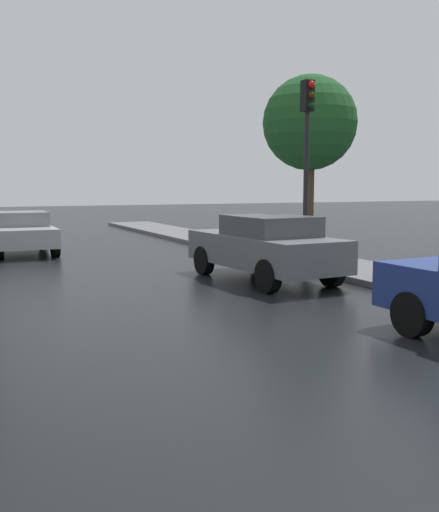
% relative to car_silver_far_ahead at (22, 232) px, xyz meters
% --- Properties ---
extents(car_silver_far_ahead, '(1.82, 4.00, 1.28)m').
position_rel_car_silver_far_ahead_xyz_m(car_silver_far_ahead, '(0.00, 0.00, 0.00)').
color(car_silver_far_ahead, '#B2B5BA').
rests_on(car_silver_far_ahead, ground).
extents(car_grey_behind_camera, '(1.98, 4.29, 1.44)m').
position_rel_car_silver_far_ahead_xyz_m(car_grey_behind_camera, '(4.21, -7.73, 0.09)').
color(car_grey_behind_camera, slate).
rests_on(car_grey_behind_camera, ground).
extents(traffic_light, '(0.26, 0.39, 4.51)m').
position_rel_car_silver_far_ahead_xyz_m(traffic_light, '(6.06, -6.50, 2.58)').
color(traffic_light, black).
rests_on(traffic_light, sidewalk_strip).
extents(street_tree_mid, '(2.93, 2.93, 5.49)m').
position_rel_car_silver_far_ahead_xyz_m(street_tree_mid, '(8.28, -3.25, 3.32)').
color(street_tree_mid, '#4C3823').
rests_on(street_tree_mid, ground).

